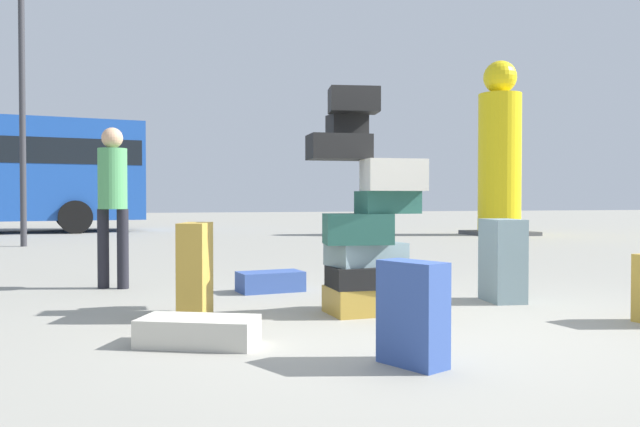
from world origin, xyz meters
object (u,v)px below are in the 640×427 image
Objects in this scene: lamp_post at (22,38)px; person_bearded_onlooker at (113,192)px; suitcase_navy_upright_blue at (270,282)px; suitcase_tan_foreground_near at (195,271)px; suitcase_cream_behind_tower at (198,331)px; suitcase_tower at (368,226)px; suitcase_slate_right_side at (503,260)px; yellow_dummy_statue at (500,157)px; suitcase_navy_white_trunk at (413,313)px.

person_bearded_onlooker is at bearing -74.18° from lamp_post.
person_bearded_onlooker reaches higher than suitcase_navy_upright_blue.
suitcase_navy_upright_blue is at bearing 75.05° from suitcase_tan_foreground_near.
suitcase_tan_foreground_near is 1.01× the size of suitcase_cream_behind_tower.
person_bearded_onlooker is at bearing 134.09° from suitcase_tower.
yellow_dummy_statue is (5.91, 9.70, 1.65)m from suitcase_slate_right_side.
suitcase_tan_foreground_near is 0.12× the size of lamp_post.
suitcase_navy_white_trunk is 0.78× the size of suitcase_tan_foreground_near.
lamp_post is (-3.47, 7.45, 4.02)m from suitcase_navy_upright_blue.
suitcase_navy_upright_blue is 3.10m from suitcase_navy_white_trunk.
suitcase_tower is at bearing -65.87° from lamp_post.
suitcase_tower is at bearing -126.36° from yellow_dummy_statue.
yellow_dummy_statue is (7.65, 11.58, 1.73)m from suitcase_navy_white_trunk.
suitcase_tower is 10.34m from lamp_post.
lamp_post is (-11.31, -1.04, 2.09)m from yellow_dummy_statue.
yellow_dummy_statue is at bearing 32.01° from suitcase_navy_white_trunk.
lamp_post is (-2.54, 9.69, 4.03)m from suitcase_cream_behind_tower.
suitcase_slate_right_side is 0.17× the size of yellow_dummy_statue.
suitcase_slate_right_side is 10.88m from lamp_post.
suitcase_tan_foreground_near is at bearing -73.49° from lamp_post.
suitcase_navy_upright_blue is at bearing 109.64° from suitcase_tower.
suitcase_tan_foreground_near is 13.22m from yellow_dummy_statue.
person_bearded_onlooker is at bearing -140.28° from yellow_dummy_statue.
yellow_dummy_statue is (9.40, 7.81, 1.02)m from person_bearded_onlooker.
suitcase_tan_foreground_near reaches higher than suitcase_navy_upright_blue.
suitcase_navy_white_trunk is at bearing -101.31° from suitcase_tower.
lamp_post reaches higher than suitcase_slate_right_side.
suitcase_navy_upright_blue is at bearing -65.03° from lamp_post.
suitcase_cream_behind_tower is at bearing -151.62° from suitcase_tower.
suitcase_navy_upright_blue is at bearing 0.68° from person_bearded_onlooker.
suitcase_cream_behind_tower is 3.13m from person_bearded_onlooker.
suitcase_tower reaches higher than person_bearded_onlooker.
person_bearded_onlooker is 0.27× the size of lamp_post.
suitcase_navy_upright_blue is 0.38× the size of person_bearded_onlooker.
yellow_dummy_statue reaches higher than suitcase_navy_upright_blue.
suitcase_tan_foreground_near is (-2.81, -0.11, 0.00)m from suitcase_slate_right_side.
person_bearded_onlooker is at bearing 126.32° from suitcase_cream_behind_tower.
suitcase_navy_upright_blue is 0.10× the size of lamp_post.
suitcase_cream_behind_tower is 10.80m from lamp_post.
suitcase_slate_right_side is at bearing 22.62° from suitcase_navy_white_trunk.
lamp_post is at bearing 125.05° from suitcase_tan_foreground_near.
suitcase_tan_foreground_near is at bearing -131.62° from yellow_dummy_statue.
person_bearded_onlooker is 12.26m from yellow_dummy_statue.
suitcase_tower is 2.50× the size of suitcase_cream_behind_tower.
suitcase_slate_right_side is 4.02m from person_bearded_onlooker.
suitcase_tan_foreground_near is at bearing 174.34° from suitcase_tower.
lamp_post is at bearing 114.13° from suitcase_tower.
yellow_dummy_statue is (8.71, 9.81, 1.65)m from suitcase_tan_foreground_near.
suitcase_tower reaches higher than suitcase_navy_upright_blue.
suitcase_tower is 2.99m from person_bearded_onlooker.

